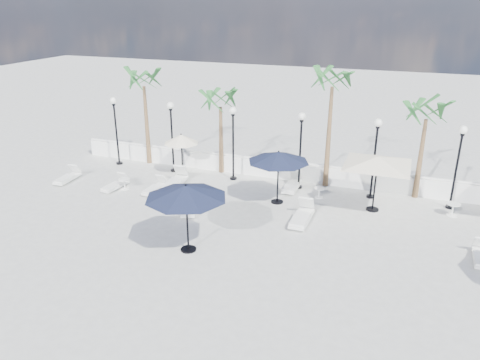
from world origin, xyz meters
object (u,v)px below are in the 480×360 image
(parasol_navy_left, at_px, (186,192))
(parasol_navy_mid, at_px, (279,157))
(parasol_cream_small, at_px, (181,140))
(lounger_6, at_px, (302,216))
(lounger_4, at_px, (190,206))
(lounger_0, at_px, (155,188))
(lounger_1, at_px, (67,177))
(parasol_cream_sq_a, at_px, (378,157))
(lounger_3, at_px, (175,181))
(lounger_2, at_px, (115,185))
(lounger_5, at_px, (292,185))

(parasol_navy_left, xyz_separation_m, parasol_navy_mid, (1.93, 5.42, -0.15))
(parasol_navy_left, xyz_separation_m, parasol_cream_small, (-3.86, 7.21, -0.41))
(lounger_6, xyz_separation_m, parasol_navy_left, (-3.47, -3.82, 2.11))
(lounger_6, bearing_deg, lounger_4, -172.10)
(lounger_0, distance_m, parasol_cream_small, 3.15)
(parasol_navy_mid, bearing_deg, lounger_1, -174.04)
(parasol_navy_left, bearing_deg, parasol_navy_mid, 70.43)
(parasol_cream_small, bearing_deg, parasol_cream_sq_a, -6.38)
(lounger_3, bearing_deg, lounger_6, -20.63)
(lounger_2, relative_size, lounger_3, 0.77)
(parasol_navy_left, xyz_separation_m, parasol_cream_sq_a, (6.17, 6.09, 0.14))
(lounger_3, relative_size, lounger_5, 1.15)
(parasol_navy_left, bearing_deg, parasol_cream_small, 118.19)
(lounger_4, bearing_deg, parasol_cream_sq_a, 0.55)
(lounger_2, distance_m, lounger_5, 8.81)
(lounger_0, xyz_separation_m, lounger_2, (-2.04, -0.35, -0.00))
(lounger_2, xyz_separation_m, lounger_6, (9.58, -0.43, 0.05))
(lounger_1, height_order, lounger_5, lounger_5)
(lounger_2, relative_size, lounger_5, 0.89)
(lounger_1, xyz_separation_m, parasol_navy_left, (9.04, -4.27, 2.15))
(parasol_cream_sq_a, bearing_deg, parasol_cream_small, 173.62)
(lounger_1, xyz_separation_m, parasol_navy_mid, (10.97, 1.15, 2.00))
(lounger_3, bearing_deg, lounger_5, 10.06)
(lounger_0, xyz_separation_m, lounger_3, (0.63, 0.96, 0.06))
(lounger_5, height_order, lounger_6, lounger_6)
(lounger_5, bearing_deg, parasol_navy_left, -106.75)
(lounger_0, distance_m, lounger_2, 2.07)
(lounger_2, height_order, lounger_5, lounger_5)
(parasol_navy_left, bearing_deg, lounger_3, 121.79)
(lounger_2, xyz_separation_m, lounger_5, (8.29, 2.98, 0.03))
(lounger_2, xyz_separation_m, parasol_cream_small, (2.25, 2.96, 1.75))
(lounger_0, distance_m, parasol_navy_left, 6.51)
(lounger_0, relative_size, lounger_5, 0.87)
(lounger_5, bearing_deg, lounger_3, -163.39)
(lounger_0, xyz_separation_m, parasol_navy_mid, (6.00, 0.82, 2.01))
(lounger_2, height_order, lounger_4, lounger_4)
(lounger_3, height_order, parasol_navy_left, parasol_navy_left)
(lounger_0, relative_size, lounger_6, 0.80)
(lounger_1, distance_m, lounger_6, 12.52)
(parasol_cream_sq_a, bearing_deg, lounger_0, -171.73)
(lounger_4, xyz_separation_m, parasol_cream_small, (-2.38, 4.05, 1.72))
(lounger_6, bearing_deg, parasol_cream_small, 155.44)
(lounger_1, bearing_deg, parasol_cream_sq_a, 3.36)
(lounger_0, height_order, lounger_1, lounger_1)
(lounger_4, relative_size, lounger_6, 0.95)
(parasol_navy_mid, xyz_separation_m, parasol_cream_small, (-5.79, 1.79, -0.26))
(lounger_4, relative_size, parasol_cream_sq_a, 0.36)
(lounger_5, bearing_deg, lounger_0, -157.12)
(lounger_2, relative_size, parasol_navy_left, 0.56)
(lounger_0, height_order, parasol_navy_mid, parasol_navy_mid)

